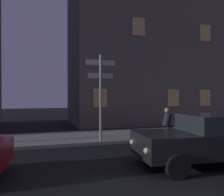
{
  "coord_description": "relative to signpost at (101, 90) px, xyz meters",
  "views": [
    {
      "loc": [
        -2.11,
        -4.18,
        2.1
      ],
      "look_at": [
        0.97,
        5.82,
        2.03
      ],
      "focal_mm": 38.09,
      "sensor_mm": 36.0,
      "label": 1
    }
  ],
  "objects": [
    {
      "name": "car_side_parked",
      "position": [
        2.23,
        -4.29,
        -1.56
      ],
      "size": [
        4.35,
        2.28,
        1.54
      ],
      "color": "black",
      "rests_on": "ground_plane"
    },
    {
      "name": "signpost",
      "position": [
        0.0,
        0.0,
        0.0
      ],
      "size": [
        1.32,
        0.12,
        3.83
      ],
      "color": "gray",
      "rests_on": "sidewalk_kerb"
    },
    {
      "name": "cyclist",
      "position": [
        2.67,
        -1.26,
        -1.62
      ],
      "size": [
        1.82,
        0.33,
        1.61
      ],
      "color": "black",
      "rests_on": "ground_plane"
    },
    {
      "name": "sidewalk_kerb",
      "position": [
        -0.53,
        1.3,
        -2.3
      ],
      "size": [
        40.0,
        3.44,
        0.14
      ],
      "primitive_type": "cube",
      "color": "#9E9991",
      "rests_on": "ground_plane"
    },
    {
      "name": "building_right_block",
      "position": [
        6.44,
        7.76,
        6.33
      ],
      "size": [
        13.34,
        6.63,
        17.4
      ],
      "color": "#6B6056",
      "rests_on": "ground_plane"
    }
  ]
}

